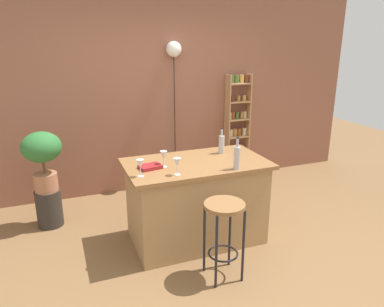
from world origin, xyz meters
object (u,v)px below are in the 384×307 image
at_px(wine_glass_right, 140,164).
at_px(cookbook, 150,167).
at_px(pendant_globe_light, 174,51).
at_px(spice_shelf, 237,127).
at_px(plant_stool, 49,208).
at_px(bar_stool, 224,222).
at_px(potted_plant, 42,154).
at_px(bottle_spirits_clear, 222,144).
at_px(bottle_wine_red, 237,157).
at_px(wine_glass_center, 164,156).
at_px(wine_glass_left, 177,163).

distance_m(wine_glass_right, cookbook, 0.25).
bearing_deg(pendant_globe_light, spice_shelf, -2.64).
distance_m(plant_stool, wine_glass_right, 1.60).
bearing_deg(bar_stool, spice_shelf, 59.65).
bearing_deg(wine_glass_right, potted_plant, 128.08).
height_order(bottle_spirits_clear, cookbook, bottle_spirits_clear).
bearing_deg(bar_stool, potted_plant, 132.58).
xyz_separation_m(potted_plant, bottle_wine_red, (1.78, -1.23, 0.13)).
relative_size(potted_plant, wine_glass_right, 4.24).
bearing_deg(wine_glass_center, plant_stool, 140.94).
bearing_deg(potted_plant, pendant_globe_light, 19.95).
height_order(potted_plant, pendant_globe_light, pendant_globe_light).
bearing_deg(bottle_wine_red, wine_glass_center, 153.93).
distance_m(wine_glass_center, cookbook, 0.17).
height_order(wine_glass_right, pendant_globe_light, pendant_globe_light).
xyz_separation_m(wine_glass_center, pendant_globe_light, (0.64, 1.56, 0.93)).
xyz_separation_m(spice_shelf, wine_glass_left, (-1.57, -1.77, 0.19)).
height_order(bar_stool, pendant_globe_light, pendant_globe_light).
bearing_deg(pendant_globe_light, cookbook, -116.52).
distance_m(plant_stool, wine_glass_left, 1.85).
relative_size(wine_glass_left, cookbook, 0.78).
xyz_separation_m(bar_stool, spice_shelf, (1.29, 2.20, 0.26)).
height_order(bottle_wine_red, wine_glass_center, bottle_wine_red).
bearing_deg(potted_plant, bottle_wine_red, -34.79).
distance_m(potted_plant, bottle_wine_red, 2.17).
bearing_deg(pendant_globe_light, bar_stool, -97.62).
xyz_separation_m(wine_glass_right, pendant_globe_light, (0.92, 1.74, 0.93)).
relative_size(potted_plant, wine_glass_left, 4.24).
xyz_separation_m(spice_shelf, bottle_wine_red, (-0.98, -1.83, 0.19)).
bearing_deg(cookbook, wine_glass_center, -11.38).
height_order(bar_stool, wine_glass_left, wine_glass_left).
bearing_deg(plant_stool, pendant_globe_light, 19.95).
bearing_deg(bar_stool, wine_glass_center, 116.41).
bearing_deg(plant_stool, bottle_wine_red, -34.79).
distance_m(cookbook, pendant_globe_light, 2.03).
distance_m(plant_stool, pendant_globe_light, 2.55).
distance_m(bottle_wine_red, wine_glass_center, 0.72).
relative_size(bottle_wine_red, wine_glass_left, 1.96).
bearing_deg(bar_stool, plant_stool, 132.58).
xyz_separation_m(potted_plant, wine_glass_center, (1.13, -0.92, 0.13)).
relative_size(wine_glass_left, wine_glass_right, 1.00).
xyz_separation_m(spice_shelf, cookbook, (-1.77, -1.51, 0.09)).
bearing_deg(spice_shelf, pendant_globe_light, 177.36).
height_order(spice_shelf, bottle_wine_red, spice_shelf).
xyz_separation_m(bottle_wine_red, wine_glass_left, (-0.59, 0.06, -0.00)).
height_order(plant_stool, bottle_spirits_clear, bottle_spirits_clear).
xyz_separation_m(bar_stool, bottle_spirits_clear, (0.39, 0.89, 0.45)).
height_order(bar_stool, bottle_spirits_clear, bottle_spirits_clear).
bearing_deg(bar_stool, pendant_globe_light, 82.38).
height_order(bar_stool, potted_plant, potted_plant).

